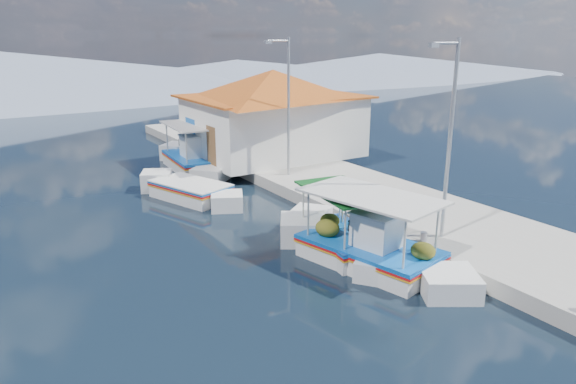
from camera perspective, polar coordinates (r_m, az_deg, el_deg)
ground at (r=13.19m, az=8.99°, el=-13.38°), size 160.00×160.00×0.00m
quay at (r=20.83m, az=10.48°, el=-1.27°), size 5.00×44.00×0.50m
bollards at (r=18.85m, az=7.36°, el=-1.77°), size 0.20×17.20×0.30m
main_caique at (r=15.85m, az=8.64°, el=-6.16°), size 3.16×7.14×2.41m
caique_green_canopy at (r=16.73m, az=5.64°, el=-5.28°), size 2.30×5.92×2.23m
caique_blue_hull at (r=22.30m, az=-10.54°, el=0.03°), size 3.07×5.73×1.08m
caique_far at (r=27.22m, az=-10.32°, el=3.44°), size 2.47×7.24×2.54m
harbor_building at (r=27.53m, az=-1.61°, el=8.73°), size 10.49×10.49×4.40m
lamp_post_near at (r=16.31m, az=17.04°, el=6.37°), size 1.21×0.14×6.00m
lamp_post_far at (r=23.14m, az=-0.14°, el=9.92°), size 1.21×0.14×6.00m
mountain_ridge at (r=66.17m, az=-20.20°, el=11.71°), size 171.40×96.00×5.50m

